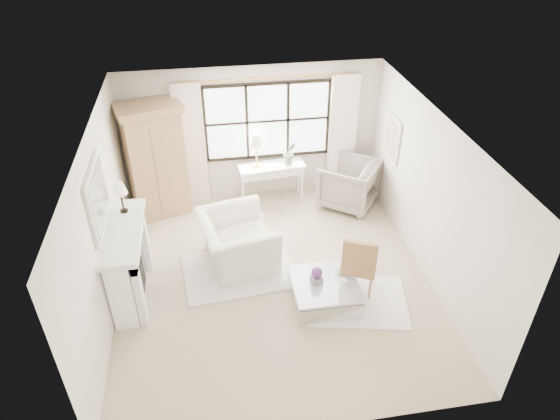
{
  "coord_description": "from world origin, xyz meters",
  "views": [
    {
      "loc": [
        -0.9,
        -6.16,
        5.55
      ],
      "look_at": [
        0.13,
        0.2,
        1.22
      ],
      "focal_mm": 32.0,
      "sensor_mm": 36.0,
      "label": 1
    }
  ],
  "objects_px": {
    "console_table": "(272,183)",
    "club_armchair": "(237,241)",
    "armoire": "(156,160)",
    "coffee_table": "(324,292)"
  },
  "relations": [
    {
      "from": "armoire",
      "to": "console_table",
      "type": "xyz_separation_m",
      "value": [
        2.19,
        0.08,
        -0.74
      ]
    },
    {
      "from": "club_armchair",
      "to": "coffee_table",
      "type": "xyz_separation_m",
      "value": [
        1.24,
        -1.17,
        -0.25
      ]
    },
    {
      "from": "console_table",
      "to": "club_armchair",
      "type": "xyz_separation_m",
      "value": [
        -0.87,
        -1.88,
        0.03
      ]
    },
    {
      "from": "armoire",
      "to": "coffee_table",
      "type": "bearing_deg",
      "value": -66.7
    },
    {
      "from": "console_table",
      "to": "coffee_table",
      "type": "height_order",
      "value": "console_table"
    },
    {
      "from": "coffee_table",
      "to": "armoire",
      "type": "bearing_deg",
      "value": 130.83
    },
    {
      "from": "club_armchair",
      "to": "coffee_table",
      "type": "relative_size",
      "value": 1.32
    },
    {
      "from": "club_armchair",
      "to": "armoire",
      "type": "bearing_deg",
      "value": 25.51
    },
    {
      "from": "armoire",
      "to": "coffee_table",
      "type": "height_order",
      "value": "armoire"
    },
    {
      "from": "console_table",
      "to": "club_armchair",
      "type": "bearing_deg",
      "value": -120.56
    }
  ]
}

